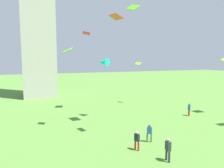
# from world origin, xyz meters

# --- Properties ---
(person_0) EXTENTS (0.50, 0.42, 1.68)m
(person_0) POSITION_xyz_m (-0.10, 15.66, 0.95)
(person_0) COLOR #51754C
(person_0) RESTS_ON ground_plane
(person_1) EXTENTS (0.33, 0.56, 1.81)m
(person_1) POSITION_xyz_m (-0.90, 11.93, 1.02)
(person_1) COLOR #2D3338
(person_1) RESTS_ON ground_plane
(person_3) EXTENTS (0.51, 0.46, 1.71)m
(person_3) POSITION_xyz_m (10.07, 21.41, 0.97)
(person_3) COLOR red
(person_3) RESTS_ON ground_plane
(person_4) EXTENTS (0.36, 0.50, 1.66)m
(person_4) POSITION_xyz_m (-2.05, 14.58, 0.94)
(person_4) COLOR red
(person_4) RESTS_ON ground_plane
(kite_flying_0) EXTENTS (1.23, 1.30, 0.72)m
(kite_flying_0) POSITION_xyz_m (-6.10, 22.67, 8.64)
(kite_flying_0) COLOR #56B918
(kite_flying_1) EXTENTS (1.29, 1.75, 0.54)m
(kite_flying_1) POSITION_xyz_m (-0.78, 21.69, 12.40)
(kite_flying_1) COLOR #D14C22
(kite_flying_2) EXTENTS (1.03, 1.08, 0.52)m
(kite_flying_2) POSITION_xyz_m (7.65, 31.20, 7.00)
(kite_flying_2) COLOR #70C620
(kite_flying_3) EXTENTS (0.90, 1.11, 0.79)m
(kite_flying_3) POSITION_xyz_m (-1.07, 17.25, 12.40)
(kite_flying_3) COLOR #50D514
(kite_flying_4) EXTENTS (1.59, 1.74, 1.04)m
(kite_flying_4) POSITION_xyz_m (-1.01, 25.30, 7.29)
(kite_flying_4) COLOR #14D9BE
(kite_flying_8) EXTENTS (1.46, 1.82, 0.42)m
(kite_flying_8) POSITION_xyz_m (-1.75, 30.19, 11.51)
(kite_flying_8) COLOR red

